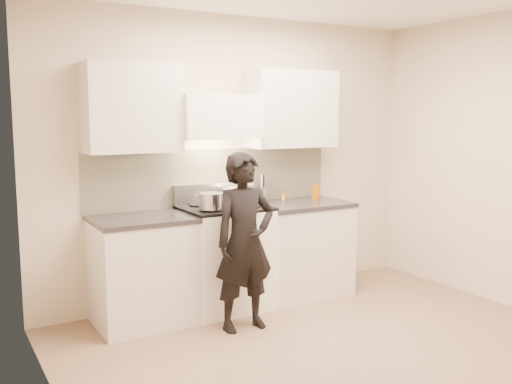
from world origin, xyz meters
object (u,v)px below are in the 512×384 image
counter_right (300,248)px  utensil_crock (263,193)px  person (245,242)px  wok (237,192)px  stove (225,257)px

counter_right → utensil_crock: size_ratio=3.37×
counter_right → person: (-0.92, -0.55, 0.27)m
counter_right → wok: 0.88m
stove → utensil_crock: utensil_crock is taller
utensil_crock → person: bearing=-129.2°
counter_right → wok: wok is taller
stove → person: 0.61m
stove → person: bearing=-99.6°
stove → utensil_crock: (0.54, 0.22, 0.53)m
counter_right → wok: size_ratio=2.18×
counter_right → person: person is taller
wok → utensil_crock: size_ratio=1.54×
counter_right → utensil_crock: 0.66m
wok → person: 0.77m
wok → utensil_crock: 0.38m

